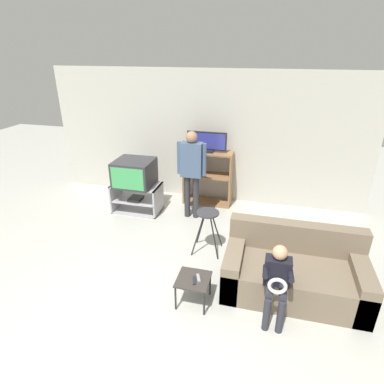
{
  "coord_description": "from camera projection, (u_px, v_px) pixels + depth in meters",
  "views": [
    {
      "loc": [
        1.31,
        -2.23,
        2.95
      ],
      "look_at": [
        0.19,
        2.15,
        0.9
      ],
      "focal_mm": 30.0,
      "sensor_mm": 36.0,
      "label": 1
    }
  ],
  "objects": [
    {
      "name": "ground_plane",
      "position": [
        126.0,
        344.0,
        3.49
      ],
      "size": [
        18.0,
        18.0,
        0.0
      ],
      "primitive_type": "plane",
      "color": "#B7B7AD"
    },
    {
      "name": "wall_back",
      "position": [
        205.0,
        137.0,
        6.42
      ],
      "size": [
        6.4,
        0.06,
        2.6
      ],
      "color": "beige",
      "rests_on": "ground_plane"
    },
    {
      "name": "tv_stand",
      "position": [
        137.0,
        198.0,
        6.23
      ],
      "size": [
        0.91,
        0.54,
        0.55
      ],
      "color": "#A8A8AD",
      "rests_on": "ground_plane"
    },
    {
      "name": "television_main",
      "position": [
        134.0,
        173.0,
        6.01
      ],
      "size": [
        0.7,
        0.66,
        0.49
      ],
      "color": "#2D2D33",
      "rests_on": "tv_stand"
    },
    {
      "name": "media_shelf",
      "position": [
        208.0,
        177.0,
        6.45
      ],
      "size": [
        0.96,
        0.41,
        1.1
      ],
      "color": "#8E6642",
      "rests_on": "ground_plane"
    },
    {
      "name": "television_flat",
      "position": [
        207.0,
        142.0,
        6.14
      ],
      "size": [
        0.77,
        0.2,
        0.39
      ],
      "color": "black",
      "rests_on": "media_shelf"
    },
    {
      "name": "folding_stool",
      "position": [
        208.0,
        220.0,
        4.87
      ],
      "size": [
        0.44,
        0.39,
        0.69
      ],
      "color": "black",
      "rests_on": "ground_plane"
    },
    {
      "name": "snack_table",
      "position": [
        193.0,
        282.0,
        3.94
      ],
      "size": [
        0.4,
        0.4,
        0.36
      ],
      "color": "#38332D",
      "rests_on": "ground_plane"
    },
    {
      "name": "remote_control_black",
      "position": [
        194.0,
        280.0,
        3.88
      ],
      "size": [
        0.07,
        0.15,
        0.02
      ],
      "primitive_type": "cube",
      "rotation": [
        0.0,
        0.0,
        0.26
      ],
      "color": "#232328",
      "rests_on": "snack_table"
    },
    {
      "name": "remote_control_white",
      "position": [
        198.0,
        278.0,
        3.92
      ],
      "size": [
        0.09,
        0.15,
        0.02
      ],
      "primitive_type": "cube",
      "rotation": [
        0.0,
        0.0,
        0.36
      ],
      "color": "gray",
      "rests_on": "snack_table"
    },
    {
      "name": "couch",
      "position": [
        293.0,
        272.0,
        4.16
      ],
      "size": [
        1.77,
        0.93,
        0.83
      ],
      "color": "#756651",
      "rests_on": "ground_plane"
    },
    {
      "name": "person_standing_adult",
      "position": [
        192.0,
        167.0,
        5.71
      ],
      "size": [
        0.53,
        0.2,
        1.65
      ],
      "color": "#2D2D33",
      "rests_on": "ground_plane"
    },
    {
      "name": "person_seated_child",
      "position": [
        277.0,
        278.0,
        3.62
      ],
      "size": [
        0.33,
        0.43,
        0.94
      ],
      "color": "#2D2D38",
      "rests_on": "ground_plane"
    }
  ]
}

